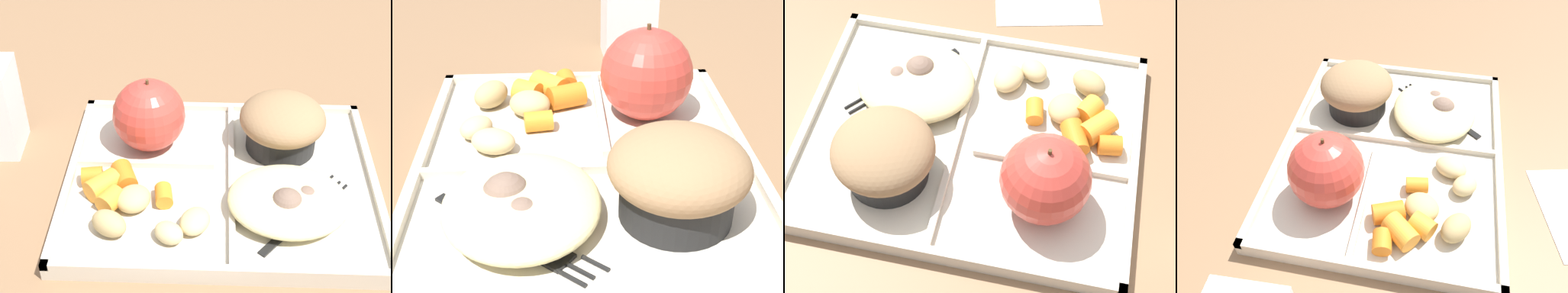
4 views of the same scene
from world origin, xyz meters
The scene contains 17 objects.
ground centered at (0.00, 0.00, 0.00)m, with size 6.00×6.00×0.00m, color #846042.
lunch_tray centered at (0.00, 0.00, 0.01)m, with size 0.34×0.28×0.02m.
green_apple centered at (-0.08, 0.06, 0.06)m, with size 0.08×0.08×0.09m.
bran_muffin centered at (0.07, 0.06, 0.05)m, with size 0.10×0.10×0.07m.
carrot_slice_diagonal centered at (-0.11, -0.01, 0.02)m, with size 0.02×0.02×0.03m, color orange.
carrot_slice_small centered at (-0.13, -0.03, 0.03)m, with size 0.02×0.02×0.04m, color orange.
carrot_slice_near_corner centered at (-0.06, -0.04, 0.02)m, with size 0.02×0.02×0.02m, color orange.
carrot_slice_center centered at (-0.12, -0.05, 0.03)m, with size 0.02×0.02×0.02m, color orange.
carrot_slice_edge centered at (-0.14, -0.01, 0.02)m, with size 0.02×0.02×0.02m, color orange.
potato_chunk_large centered at (-0.09, -0.05, 0.02)m, with size 0.04×0.04×0.02m, color tan.
potato_chunk_wedge centered at (-0.03, -0.08, 0.02)m, with size 0.04×0.03×0.02m, color tan.
potato_chunk_golden centered at (-0.11, -0.09, 0.03)m, with size 0.04×0.03×0.02m, color tan.
potato_chunk_browned centered at (-0.05, -0.09, 0.02)m, with size 0.02×0.03×0.02m, color tan.
egg_noodle_pile centered at (0.07, -0.05, 0.03)m, with size 0.13×0.11×0.03m, color beige.
meatball_center centered at (0.09, -0.05, 0.03)m, with size 0.03×0.03×0.03m, color #755B4C.
meatball_front centered at (0.07, -0.06, 0.03)m, with size 0.04×0.04×0.04m, color #755B4C.
plastic_fork centered at (0.09, -0.05, 0.01)m, with size 0.10×0.12×0.00m.
Camera 3 is at (-0.09, 0.36, 0.54)m, focal length 57.79 mm.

